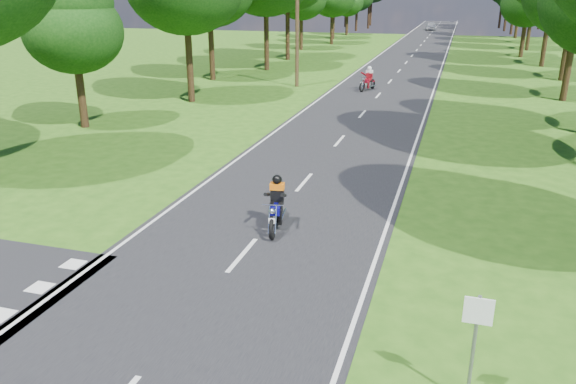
% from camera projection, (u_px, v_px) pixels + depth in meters
% --- Properties ---
extents(ground, '(160.00, 160.00, 0.00)m').
position_uv_depth(ground, '(210.00, 294.00, 12.53)').
color(ground, '#295313').
rests_on(ground, ground).
extents(main_road, '(7.00, 140.00, 0.02)m').
position_uv_depth(main_road, '(412.00, 56.00, 57.53)').
color(main_road, black).
rests_on(main_road, ground).
extents(road_markings, '(7.40, 140.00, 0.01)m').
position_uv_depth(road_markings, '(409.00, 58.00, 55.88)').
color(road_markings, silver).
rests_on(road_markings, main_road).
extents(telegraph_pole, '(1.20, 0.26, 8.00)m').
position_uv_depth(telegraph_pole, '(297.00, 26.00, 37.98)').
color(telegraph_pole, '#382616').
rests_on(telegraph_pole, ground).
extents(road_sign, '(0.45, 0.07, 2.00)m').
position_uv_depth(road_sign, '(475.00, 333.00, 8.76)').
color(road_sign, slate).
rests_on(road_sign, ground).
extents(rider_near_blue, '(0.91, 1.90, 1.52)m').
position_uv_depth(rider_near_blue, '(276.00, 203.00, 15.68)').
color(rider_near_blue, '#0E0C87').
rests_on(rider_near_blue, main_road).
extents(rider_far_red, '(1.17, 2.01, 1.59)m').
position_uv_depth(rider_far_red, '(368.00, 78.00, 37.46)').
color(rider_far_red, '#A80C25').
rests_on(rider_far_red, main_road).
extents(distant_car, '(1.78, 4.07, 1.37)m').
position_uv_depth(distant_car, '(431.00, 26.00, 93.45)').
color(distant_car, '#A8AAAF').
rests_on(distant_car, main_road).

